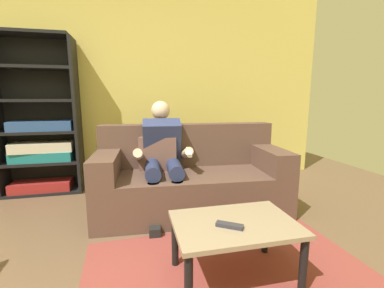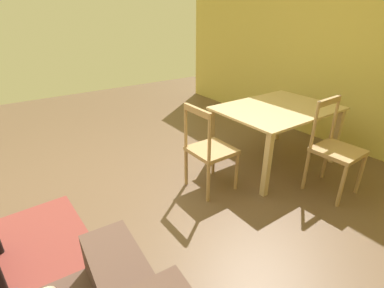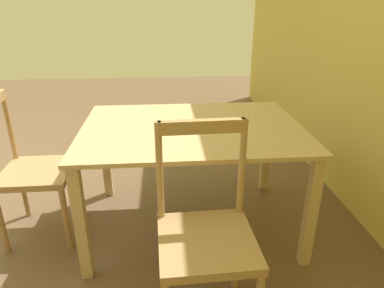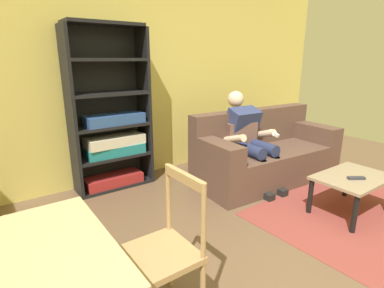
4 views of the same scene
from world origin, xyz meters
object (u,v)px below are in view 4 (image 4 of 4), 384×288
(couch, at_px, (264,154))
(dining_chair_facing_couch, at_px, (163,252))
(tv_remote, at_px, (356,178))
(bookshelf, at_px, (111,125))
(coffee_table, at_px, (352,181))
(person_lounging, at_px, (248,138))

(couch, relative_size, dining_chair_facing_couch, 2.17)
(tv_remote, height_order, dining_chair_facing_couch, dining_chair_facing_couch)
(bookshelf, bearing_deg, dining_chair_facing_couch, -103.50)
(bookshelf, bearing_deg, coffee_table, -50.30)
(couch, bearing_deg, dining_chair_facing_couch, -152.18)
(coffee_table, bearing_deg, person_lounging, 105.22)
(dining_chair_facing_couch, bearing_deg, tv_remote, -1.24)
(person_lounging, height_order, tv_remote, person_lounging)
(person_lounging, height_order, dining_chair_facing_couch, person_lounging)
(tv_remote, bearing_deg, couch, 32.88)
(tv_remote, height_order, bookshelf, bookshelf)
(couch, bearing_deg, person_lounging, 173.69)
(bookshelf, bearing_deg, couch, -28.88)
(tv_remote, xyz_separation_m, dining_chair_facing_couch, (-2.21, 0.05, 0.03))
(tv_remote, bearing_deg, coffee_table, -10.82)
(coffee_table, distance_m, bookshelf, 2.79)
(coffee_table, height_order, tv_remote, tv_remote)
(bookshelf, relative_size, dining_chair_facing_couch, 2.13)
(person_lounging, height_order, bookshelf, bookshelf)
(tv_remote, bearing_deg, bookshelf, 72.00)
(tv_remote, bearing_deg, dining_chair_facing_couch, 122.81)
(couch, bearing_deg, bookshelf, 151.12)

